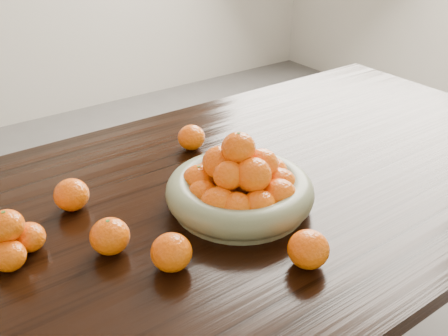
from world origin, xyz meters
TOP-DOWN VIEW (x-y plane):
  - dining_table at (0.00, 0.00)m, footprint 2.00×1.00m
  - fruit_bowl at (-0.03, -0.06)m, footprint 0.33×0.33m
  - orange_pyramid at (-0.49, 0.05)m, footprint 0.12×0.12m
  - loose_orange_0 at (-0.33, -0.05)m, footprint 0.08×0.08m
  - loose_orange_1 at (-0.26, -0.16)m, footprint 0.08×0.08m
  - loose_orange_2 at (-0.05, -0.30)m, footprint 0.08×0.08m
  - loose_orange_3 at (-0.34, 0.14)m, footprint 0.08×0.08m
  - loose_orange_4 at (0.03, 0.24)m, footprint 0.07×0.07m

SIDE VIEW (x-z plane):
  - dining_table at x=0.00m, z-range 0.29..1.04m
  - loose_orange_4 at x=0.03m, z-range 0.75..0.82m
  - loose_orange_3 at x=-0.34m, z-range 0.75..0.82m
  - loose_orange_1 at x=-0.26m, z-range 0.75..0.82m
  - loose_orange_0 at x=-0.33m, z-range 0.75..0.82m
  - loose_orange_2 at x=-0.05m, z-range 0.75..0.82m
  - orange_pyramid at x=-0.49m, z-range 0.74..0.84m
  - fruit_bowl at x=-0.03m, z-range 0.71..0.89m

